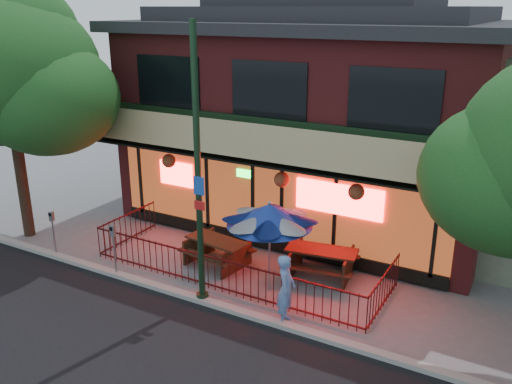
{
  "coord_description": "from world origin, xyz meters",
  "views": [
    {
      "loc": [
        7.3,
        -10.54,
        7.24
      ],
      "look_at": [
        0.25,
        2.0,
        2.3
      ],
      "focal_mm": 38.0,
      "sensor_mm": 36.0,
      "label": 1
    }
  ],
  "objects_px": {
    "street_light": "(198,185)",
    "patio_umbrella": "(270,215)",
    "picnic_table_left": "(217,248)",
    "pedestrian": "(286,290)",
    "picnic_table_right": "(321,259)",
    "parking_meter_far": "(53,226)",
    "street_tree_left": "(8,61)",
    "parking_meter_near": "(114,242)"
  },
  "relations": [
    {
      "from": "street_tree_left",
      "to": "patio_umbrella",
      "type": "distance_m",
      "value": 9.4
    },
    {
      "from": "picnic_table_left",
      "to": "street_light",
      "type": "bearing_deg",
      "value": -67.52
    },
    {
      "from": "street_light",
      "to": "picnic_table_right",
      "type": "xyz_separation_m",
      "value": [
        2.16,
        2.73,
        -2.6
      ]
    },
    {
      "from": "street_light",
      "to": "picnic_table_left",
      "type": "relative_size",
      "value": 3.39
    },
    {
      "from": "patio_umbrella",
      "to": "parking_meter_near",
      "type": "height_order",
      "value": "patio_umbrella"
    },
    {
      "from": "picnic_table_right",
      "to": "street_tree_left",
      "type": "bearing_deg",
      "value": -168.59
    },
    {
      "from": "picnic_table_right",
      "to": "parking_meter_far",
      "type": "height_order",
      "value": "parking_meter_far"
    },
    {
      "from": "picnic_table_right",
      "to": "parking_meter_near",
      "type": "relative_size",
      "value": 1.41
    },
    {
      "from": "picnic_table_right",
      "to": "picnic_table_left",
      "type": "bearing_deg",
      "value": -165.05
    },
    {
      "from": "street_light",
      "to": "pedestrian",
      "type": "height_order",
      "value": "street_light"
    },
    {
      "from": "street_light",
      "to": "picnic_table_left",
      "type": "distance_m",
      "value": 3.36
    },
    {
      "from": "street_light",
      "to": "picnic_table_left",
      "type": "height_order",
      "value": "street_light"
    },
    {
      "from": "street_light",
      "to": "patio_umbrella",
      "type": "height_order",
      "value": "street_light"
    },
    {
      "from": "picnic_table_right",
      "to": "pedestrian",
      "type": "relative_size",
      "value": 1.23
    },
    {
      "from": "street_tree_left",
      "to": "street_light",
      "type": "bearing_deg",
      "value": -6.04
    },
    {
      "from": "parking_meter_far",
      "to": "parking_meter_near",
      "type": "bearing_deg",
      "value": -1.81
    },
    {
      "from": "pedestrian",
      "to": "street_light",
      "type": "bearing_deg",
      "value": 77.07
    },
    {
      "from": "street_light",
      "to": "street_tree_left",
      "type": "bearing_deg",
      "value": 173.96
    },
    {
      "from": "picnic_table_right",
      "to": "pedestrian",
      "type": "xyz_separation_m",
      "value": [
        0.18,
        -2.6,
        0.33
      ]
    },
    {
      "from": "street_light",
      "to": "patio_umbrella",
      "type": "xyz_separation_m",
      "value": [
        1.26,
        1.33,
        -0.97
      ]
    },
    {
      "from": "picnic_table_left",
      "to": "pedestrian",
      "type": "distance_m",
      "value": 3.64
    },
    {
      "from": "picnic_table_left",
      "to": "patio_umbrella",
      "type": "relative_size",
      "value": 0.81
    },
    {
      "from": "street_light",
      "to": "pedestrian",
      "type": "relative_size",
      "value": 3.96
    },
    {
      "from": "street_light",
      "to": "pedestrian",
      "type": "bearing_deg",
      "value": 3.27
    },
    {
      "from": "picnic_table_left",
      "to": "patio_umbrella",
      "type": "height_order",
      "value": "patio_umbrella"
    },
    {
      "from": "pedestrian",
      "to": "parking_meter_far",
      "type": "bearing_deg",
      "value": 74.77
    },
    {
      "from": "picnic_table_right",
      "to": "patio_umbrella",
      "type": "distance_m",
      "value": 2.33
    },
    {
      "from": "patio_umbrella",
      "to": "parking_meter_near",
      "type": "bearing_deg",
      "value": -161.34
    },
    {
      "from": "patio_umbrella",
      "to": "parking_meter_near",
      "type": "xyz_separation_m",
      "value": [
        -4.16,
        -1.4,
        -1.13
      ]
    },
    {
      "from": "parking_meter_near",
      "to": "parking_meter_far",
      "type": "relative_size",
      "value": 1.07
    },
    {
      "from": "street_tree_left",
      "to": "parking_meter_far",
      "type": "xyz_separation_m",
      "value": [
        2.03,
        -0.79,
        -4.69
      ]
    },
    {
      "from": "street_tree_left",
      "to": "parking_meter_far",
      "type": "distance_m",
      "value": 5.17
    },
    {
      "from": "parking_meter_far",
      "to": "picnic_table_left",
      "type": "bearing_deg",
      "value": 22.69
    },
    {
      "from": "parking_meter_far",
      "to": "street_light",
      "type": "bearing_deg",
      "value": -0.03
    },
    {
      "from": "picnic_table_right",
      "to": "patio_umbrella",
      "type": "xyz_separation_m",
      "value": [
        -0.91,
        -1.4,
        1.63
      ]
    },
    {
      "from": "parking_meter_near",
      "to": "street_light",
      "type": "bearing_deg",
      "value": 1.53
    },
    {
      "from": "picnic_table_left",
      "to": "parking_meter_far",
      "type": "xyz_separation_m",
      "value": [
        -4.63,
        -1.94,
        0.46
      ]
    },
    {
      "from": "street_tree_left",
      "to": "picnic_table_left",
      "type": "bearing_deg",
      "value": 9.8
    },
    {
      "from": "picnic_table_left",
      "to": "parking_meter_far",
      "type": "distance_m",
      "value": 5.04
    },
    {
      "from": "parking_meter_near",
      "to": "parking_meter_far",
      "type": "distance_m",
      "value": 2.53
    },
    {
      "from": "pedestrian",
      "to": "parking_meter_far",
      "type": "relative_size",
      "value": 1.22
    },
    {
      "from": "picnic_table_right",
      "to": "patio_umbrella",
      "type": "relative_size",
      "value": 0.85
    }
  ]
}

